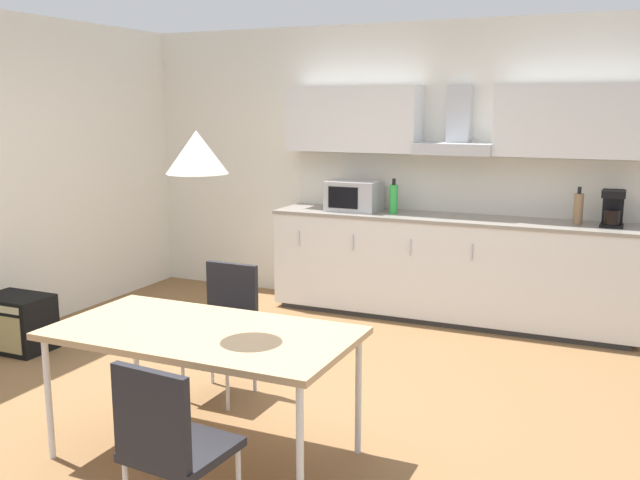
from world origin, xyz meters
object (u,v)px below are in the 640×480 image
chair_near_right (169,439)px  pendant_lamp (197,152)px  coffee_maker (613,208)px  dining_table (203,337)px  bottle_brown (578,208)px  bottle_green (394,199)px  guitar_amp (17,323)px  chair_far_left (225,316)px  microwave (354,196)px

chair_near_right → pendant_lamp: (-0.36, 0.81, 1.14)m
coffee_maker → dining_table: size_ratio=0.18×
bottle_brown → bottle_green: bearing=-179.1°
guitar_amp → pendant_lamp: 2.87m
chair_far_left → guitar_amp: size_ratio=1.67×
pendant_lamp → guitar_amp: bearing=159.4°
dining_table → chair_near_right: 0.90m
microwave → pendant_lamp: size_ratio=1.50×
chair_near_right → bottle_brown: bearing=71.9°
coffee_maker → guitar_amp: bearing=-152.1°
chair_near_right → pendant_lamp: pendant_lamp is taller
coffee_maker → bottle_brown: bottle_brown is taller
coffee_maker → dining_table: coffee_maker is taller
dining_table → guitar_amp: dining_table is taller
bottle_green → chair_far_left: 2.36m
microwave → dining_table: microwave is taller
coffee_maker → chair_far_left: bearing=-134.6°
pendant_lamp → chair_far_left: bearing=114.3°
microwave → chair_near_right: (0.70, -3.89, -0.55)m
bottle_green → pendant_lamp: (-0.05, -3.07, 0.60)m
chair_near_right → pendant_lamp: 1.44m
coffee_maker → pendant_lamp: (-1.90, -3.11, 0.58)m
chair_near_right → guitar_amp: bearing=147.9°
bottle_brown → bottle_green: (-1.59, -0.03, 0.00)m
guitar_amp → chair_near_right: bearing=-32.1°
dining_table → guitar_amp: size_ratio=3.14×
coffee_maker → chair_far_left: coffee_maker is taller
microwave → pendant_lamp: (0.34, -3.08, 0.59)m
bottle_green → chair_near_right: bottle_green is taller
guitar_amp → pendant_lamp: bearing=-20.6°
bottle_green → guitar_amp: bearing=-137.1°
chair_near_right → microwave: bearing=100.2°
bottle_brown → guitar_amp: size_ratio=0.60×
microwave → guitar_amp: 3.08m
coffee_maker → chair_far_left: (-2.27, -2.30, -0.56)m
chair_far_left → guitar_amp: (-1.95, 0.06, -0.31)m
coffee_maker → microwave: bearing=-179.3°
microwave → bottle_brown: (1.98, 0.02, -0.01)m
chair_near_right → guitar_amp: chair_near_right is taller
chair_near_right → pendant_lamp: size_ratio=2.72×
coffee_maker → bottle_brown: size_ratio=0.96×
bottle_brown → bottle_green: bottle_green is taller
bottle_brown → chair_near_right: bottle_brown is taller
bottle_green → chair_far_left: bottle_green is taller
pendant_lamp → chair_near_right: bearing=-66.1°
coffee_maker → chair_near_right: (-1.54, -3.92, -0.56)m
dining_table → chair_far_left: chair_far_left is taller
bottle_green → pendant_lamp: bearing=-90.9°
bottle_brown → pendant_lamp: 3.56m
coffee_maker → guitar_amp: coffee_maker is taller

